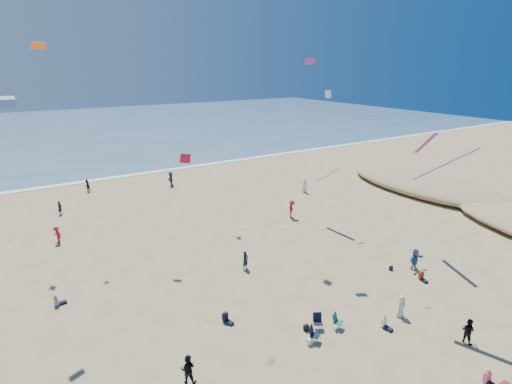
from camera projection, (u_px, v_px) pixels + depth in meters
ocean at (56, 131)px, 95.79m from camera, size 220.00×100.00×0.06m
surf_line at (102, 179)px, 55.56m from camera, size 220.00×1.20×0.08m
standing_flyers at (229, 229)px, 36.67m from camera, size 34.46×42.91×1.89m
seated_group at (309, 313)px, 25.03m from camera, size 24.23×19.78×0.84m
chair_cluster at (324, 326)px, 23.71m from camera, size 2.81×1.62×1.00m
white_tote at (310, 342)px, 22.81m from camera, size 0.35×0.20×0.40m
black_backpack at (306, 328)px, 24.02m from camera, size 0.30×0.22×0.38m
navy_bag at (391, 268)px, 31.10m from camera, size 0.28×0.18×0.34m
kites_aloft at (309, 75)px, 31.23m from camera, size 43.33×35.53×31.19m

